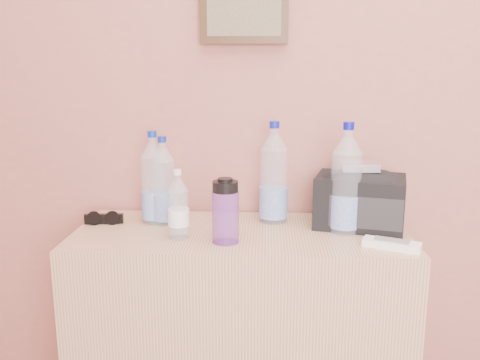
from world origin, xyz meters
The scene contains 12 objects.
picture_frame centered at (-0.52, 1.98, 1.40)m, with size 0.30×0.03×0.25m, color #382311, non-canonical shape.
dresser centered at (-0.52, 1.75, 0.34)m, with size 1.08×0.45×0.68m, color #A08359.
pet_large_a centered at (-0.82, 1.84, 0.81)m, with size 0.09×0.09×0.31m.
pet_large_b centered at (-0.79, 1.83, 0.81)m, with size 0.08×0.08×0.30m.
pet_large_c centered at (-0.41, 1.87, 0.83)m, with size 0.09×0.09×0.35m.
pet_large_d centered at (-0.18, 1.77, 0.83)m, with size 0.10×0.10×0.36m.
pet_small centered at (-0.71, 1.68, 0.77)m, with size 0.06×0.06×0.22m.
nalgene_bottle centered at (-0.56, 1.65, 0.77)m, with size 0.08×0.08×0.20m.
sunglasses centered at (-0.99, 1.81, 0.69)m, with size 0.13×0.05×0.03m, color black, non-canonical shape.
ac_remote centered at (-0.07, 1.62, 0.69)m, with size 0.17×0.05×0.02m, color silver.
toiletry_bag centered at (-0.13, 1.83, 0.77)m, with size 0.28×0.20×0.19m, color black, non-canonical shape.
foil_packet centered at (-0.14, 1.83, 0.88)m, with size 0.12×0.10×0.02m, color silver.
Camera 1 is at (-0.44, 0.18, 1.19)m, focal length 38.00 mm.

